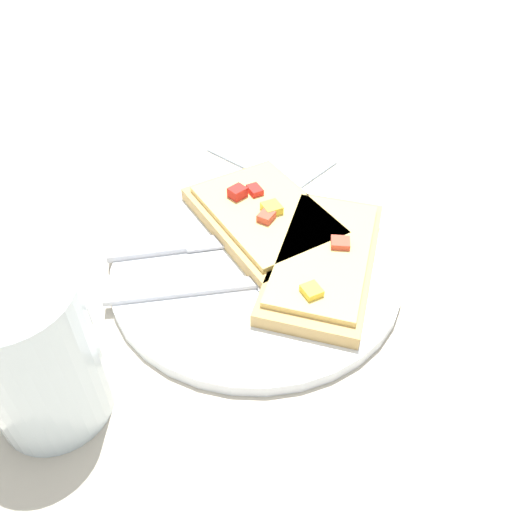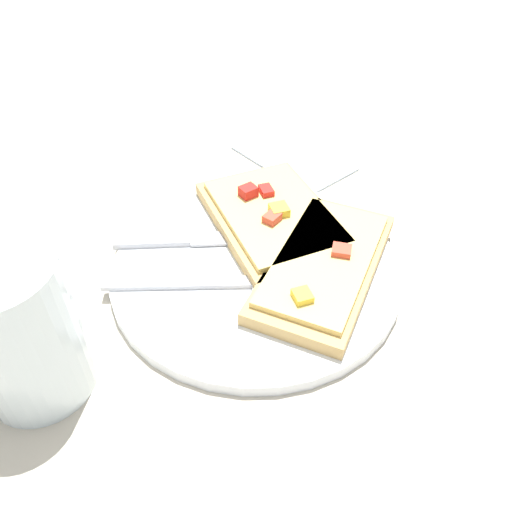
{
  "view_description": "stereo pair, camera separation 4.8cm",
  "coord_description": "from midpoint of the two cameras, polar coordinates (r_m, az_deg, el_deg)",
  "views": [
    {
      "loc": [
        -0.24,
        0.27,
        0.34
      ],
      "look_at": [
        0.0,
        0.0,
        0.02
      ],
      "focal_mm": 35.0,
      "sensor_mm": 36.0,
      "label": 1
    },
    {
      "loc": [
        -0.27,
        0.23,
        0.34
      ],
      "look_at": [
        0.0,
        0.0,
        0.02
      ],
      "focal_mm": 35.0,
      "sensor_mm": 36.0,
      "label": 2
    }
  ],
  "objects": [
    {
      "name": "pizza_slice_main",
      "position": [
        0.48,
        10.63,
        -1.04
      ],
      "size": [
        0.16,
        0.21,
        0.03
      ],
      "rotation": [
        0.0,
        0.0,
        2.02
      ],
      "color": "tan",
      "rests_on": "plate"
    },
    {
      "name": "crumb_scatter",
      "position": [
        0.52,
        3.85,
        2.58
      ],
      "size": [
        0.12,
        0.02,
        0.01
      ],
      "color": "tan",
      "rests_on": "plate"
    },
    {
      "name": "drinking_glass",
      "position": [
        0.39,
        -22.2,
        -8.19
      ],
      "size": [
        0.08,
        0.08,
        0.12
      ],
      "color": "silver",
      "rests_on": "ground"
    },
    {
      "name": "knife",
      "position": [
        0.51,
        -3.86,
        1.79
      ],
      "size": [
        0.14,
        0.17,
        0.01
      ],
      "rotation": [
        0.0,
        0.0,
        4.06
      ],
      "color": "#B7B7BC",
      "rests_on": "plate"
    },
    {
      "name": "napkin",
      "position": [
        0.67,
        6.37,
        11.07
      ],
      "size": [
        0.15,
        0.09,
        0.01
      ],
      "color": "silver",
      "rests_on": "ground"
    },
    {
      "name": "pizza_slice_corner",
      "position": [
        0.53,
        4.65,
        4.34
      ],
      "size": [
        0.2,
        0.16,
        0.03
      ],
      "rotation": [
        0.0,
        0.0,
        5.98
      ],
      "color": "tan",
      "rests_on": "plate"
    },
    {
      "name": "plate",
      "position": [
        0.49,
        2.8,
        -1.51
      ],
      "size": [
        0.28,
        0.28,
        0.01
      ],
      "color": "white",
      "rests_on": "ground"
    },
    {
      "name": "ground_plane",
      "position": [
        0.49,
        2.77,
        -2.02
      ],
      "size": [
        4.0,
        4.0,
        0.0
      ],
      "primitive_type": "plane",
      "color": "#BCB29E"
    },
    {
      "name": "fork",
      "position": [
        0.46,
        0.76,
        -3.16
      ],
      "size": [
        0.16,
        0.19,
        0.01
      ],
      "rotation": [
        0.0,
        0.0,
        4.03
      ],
      "color": "#B7B7BC",
      "rests_on": "plate"
    }
  ]
}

